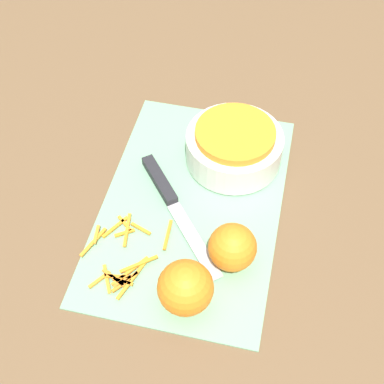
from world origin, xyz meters
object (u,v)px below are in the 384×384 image
Objects in this scene: knife at (167,193)px; orange_left at (232,247)px; bowl_speckled at (234,145)px; orange_right at (185,288)px.

orange_left is at bearing 12.48° from knife.
bowl_speckled is 0.15m from knife.
bowl_speckled is at bearing 176.30° from orange_right.
orange_left is (0.21, 0.03, 0.00)m from bowl_speckled.
bowl_speckled is 2.26× the size of orange_left.
orange_right is (0.29, -0.02, 0.01)m from bowl_speckled.
knife is 0.20m from orange_right.
orange_left reaches higher than bowl_speckled.
bowl_speckled reaches higher than knife.
knife is at bearing -41.49° from bowl_speckled.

